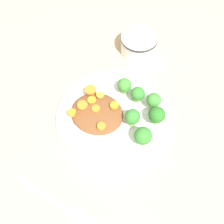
# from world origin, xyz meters

# --- Properties ---
(ground_plane) EXTENTS (4.00, 4.00, 0.00)m
(ground_plane) POSITION_xyz_m (0.00, 0.00, 0.00)
(ground_plane) COLOR tan
(plate) EXTENTS (0.26, 0.26, 0.02)m
(plate) POSITION_xyz_m (0.00, 0.00, 0.01)
(plate) COLOR white
(plate) RESTS_ON ground_plane
(dip_bowl) EXTENTS (0.10, 0.10, 0.05)m
(dip_bowl) POSITION_xyz_m (-0.04, 0.22, 0.03)
(dip_bowl) COLOR silver
(dip_bowl) RESTS_ON ground_plane
(stew_mound) EXTENTS (0.12, 0.11, 0.02)m
(stew_mound) POSITION_xyz_m (-0.03, -0.02, 0.03)
(stew_mound) COLOR brown
(stew_mound) RESTS_ON plate
(broccoli_floret_0) EXTENTS (0.03, 0.03, 0.05)m
(broccoli_floret_0) POSITION_xyz_m (0.03, 0.06, 0.05)
(broccoli_floret_0) COLOR #7FA85B
(broccoli_floret_0) RESTS_ON plate
(broccoli_floret_1) EXTENTS (0.03, 0.03, 0.05)m
(broccoli_floret_1) POSITION_xyz_m (0.07, 0.06, 0.05)
(broccoli_floret_1) COLOR #7FA85B
(broccoli_floret_1) RESTS_ON plate
(broccoli_floret_2) EXTENTS (0.04, 0.04, 0.05)m
(broccoli_floret_2) POSITION_xyz_m (0.09, -0.03, 0.05)
(broccoli_floret_2) COLOR #7FA85B
(broccoli_floret_2) RESTS_ON plate
(broccoli_floret_3) EXTENTS (0.03, 0.03, 0.04)m
(broccoli_floret_3) POSITION_xyz_m (-0.01, 0.07, 0.04)
(broccoli_floret_3) COLOR #759E51
(broccoli_floret_3) RESTS_ON plate
(broccoli_floret_4) EXTENTS (0.03, 0.03, 0.05)m
(broccoli_floret_4) POSITION_xyz_m (0.05, -0.00, 0.05)
(broccoli_floret_4) COLOR #7FA85B
(broccoli_floret_4) RESTS_ON plate
(broccoli_floret_5) EXTENTS (0.04, 0.04, 0.06)m
(broccoli_floret_5) POSITION_xyz_m (0.10, 0.03, 0.05)
(broccoli_floret_5) COLOR #7FA85B
(broccoli_floret_5) RESTS_ON plate
(carrot_slice_0) EXTENTS (0.02, 0.02, 0.01)m
(carrot_slice_0) POSITION_xyz_m (-0.04, 0.02, 0.05)
(carrot_slice_0) COLOR orange
(carrot_slice_0) RESTS_ON stew_mound
(carrot_slice_1) EXTENTS (0.02, 0.02, 0.01)m
(carrot_slice_1) POSITION_xyz_m (-0.07, -0.05, 0.05)
(carrot_slice_1) COLOR orange
(carrot_slice_1) RESTS_ON stew_mound
(carrot_slice_2) EXTENTS (0.02, 0.02, 0.01)m
(carrot_slice_2) POSITION_xyz_m (-0.00, 0.01, 0.05)
(carrot_slice_2) COLOR orange
(carrot_slice_2) RESTS_ON stew_mound
(carrot_slice_3) EXTENTS (0.02, 0.02, 0.01)m
(carrot_slice_3) POSITION_xyz_m (-0.00, -0.05, 0.05)
(carrot_slice_3) COLOR orange
(carrot_slice_3) RESTS_ON stew_mound
(carrot_slice_4) EXTENTS (0.02, 0.02, 0.00)m
(carrot_slice_4) POSITION_xyz_m (-0.03, -0.02, 0.05)
(carrot_slice_4) COLOR orange
(carrot_slice_4) RESTS_ON stew_mound
(carrot_slice_5) EXTENTS (0.03, 0.03, 0.01)m
(carrot_slice_5) POSITION_xyz_m (-0.07, 0.02, 0.05)
(carrot_slice_5) COLOR orange
(carrot_slice_5) RESTS_ON stew_mound
(carrot_slice_6) EXTENTS (0.02, 0.02, 0.00)m
(carrot_slice_6) POSITION_xyz_m (-0.06, -0.02, 0.05)
(carrot_slice_6) COLOR orange
(carrot_slice_6) RESTS_ON stew_mound
(carrot_slice_7) EXTENTS (0.02, 0.02, 0.00)m
(carrot_slice_7) POSITION_xyz_m (-0.05, 0.00, 0.05)
(carrot_slice_7) COLOR orange
(carrot_slice_7) RESTS_ON stew_mound
(fork) EXTENTS (0.19, 0.03, 0.01)m
(fork) POSITION_xyz_m (0.00, -0.23, 0.00)
(fork) COLOR silver
(fork) RESTS_ON ground_plane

